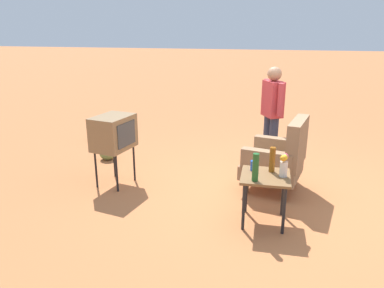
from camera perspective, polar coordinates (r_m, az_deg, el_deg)
ground_plane at (r=5.47m, az=11.83°, el=-7.17°), size 60.00×60.00×0.00m
armchair at (r=5.36m, az=13.11°, el=-2.02°), size 0.92×0.94×1.06m
side_table at (r=4.48m, az=11.01°, el=-5.70°), size 0.56×0.56×0.60m
tv_on_stand at (r=5.49m, az=-11.80°, el=1.64°), size 0.68×0.56×1.03m
person_standing at (r=6.14m, az=12.01°, el=4.84°), size 0.52×0.36×1.64m
bottle_tall_amber at (r=4.51m, az=12.04°, el=-2.32°), size 0.07×0.07×0.30m
bottle_wine_green at (r=4.21m, az=9.58°, el=-3.50°), size 0.07×0.07×0.32m
soda_can_blue at (r=4.54m, az=9.23°, el=-3.25°), size 0.07×0.07×0.12m
flower_vase at (r=4.40m, az=13.72°, el=-2.99°), size 0.15×0.10×0.27m
shrub_near at (r=6.73m, az=-12.62°, el=-1.39°), size 0.28×0.28×0.22m
shrub_far at (r=7.91m, az=-13.97°, el=1.58°), size 0.34×0.34×0.27m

